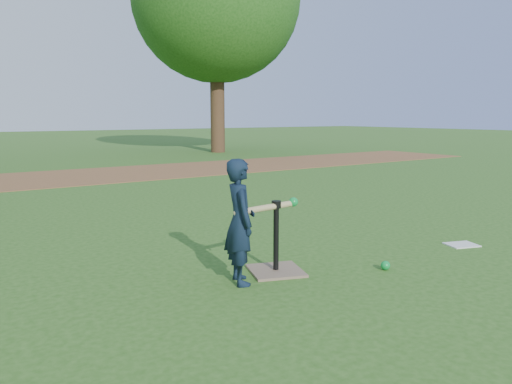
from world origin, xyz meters
TOP-DOWN VIEW (x-y plane):
  - ground at (0.00, 0.00)m, footprint 80.00×80.00m
  - dirt_strip at (0.00, 7.50)m, footprint 24.00×3.00m
  - child at (-0.35, -0.23)m, footprint 0.33×0.42m
  - wiffle_ball_ground at (0.86, -0.66)m, footprint 0.08×0.08m
  - clipboard at (2.14, -0.54)m, footprint 0.36×0.31m
  - batting_tee at (0.05, -0.18)m, footprint 0.55×0.55m
  - swing_action at (-0.04, -0.19)m, footprint 0.68×0.15m

SIDE VIEW (x-z plane):
  - ground at x=0.00m, z-range 0.00..0.00m
  - dirt_strip at x=0.00m, z-range 0.00..0.01m
  - clipboard at x=2.14m, z-range 0.00..0.01m
  - wiffle_ball_ground at x=0.86m, z-range 0.00..0.08m
  - batting_tee at x=0.05m, z-range -0.20..0.42m
  - child at x=-0.35m, z-range 0.00..0.99m
  - swing_action at x=-0.04m, z-range 0.53..0.62m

